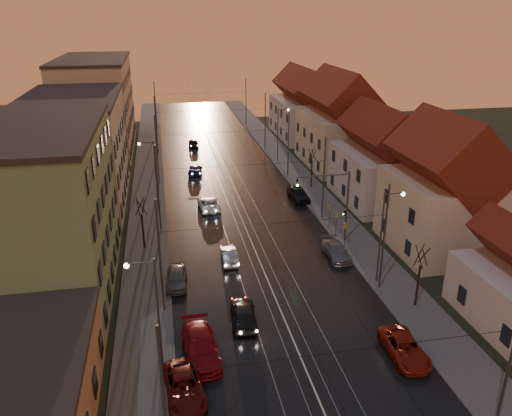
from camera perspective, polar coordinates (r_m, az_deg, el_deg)
ground at (r=32.63m, az=6.02°, el=-18.60°), size 160.00×160.00×0.00m
road at (r=67.51m, az=-3.68°, el=3.48°), size 16.00×120.00×0.04m
sidewalk_left at (r=67.07m, az=-12.19°, el=2.95°), size 4.00×120.00×0.15m
sidewalk_right at (r=69.38m, az=4.55°, el=4.01°), size 4.00×120.00×0.15m
tram_rail_0 at (r=67.28m, az=-5.54°, el=3.39°), size 0.06×120.00×0.03m
tram_rail_1 at (r=67.42m, az=-4.33°, el=3.47°), size 0.06×120.00×0.03m
tram_rail_2 at (r=67.60m, az=-3.03°, el=3.55°), size 0.06×120.00×0.03m
tram_rail_3 at (r=67.80m, az=-1.84°, el=3.62°), size 0.06×120.00×0.03m
apartment_left_1 at (r=41.52m, az=-23.56°, el=-0.71°), size 10.00×18.00×13.00m
apartment_left_2 at (r=60.38m, az=-19.83°, el=5.95°), size 10.00×20.00×12.00m
apartment_left_3 at (r=83.43m, az=-17.71°, el=10.98°), size 10.00×24.00×14.00m
house_right_1 at (r=48.55m, az=20.63°, el=1.51°), size 8.67×10.20×10.80m
house_right_2 at (r=59.65m, az=14.26°, el=5.03°), size 9.18×12.24×9.20m
house_right_3 at (r=72.78m, az=9.45°, el=9.29°), size 9.18×14.28×11.50m
house_right_4 at (r=89.69m, az=5.47°, el=11.29°), size 9.18×16.32×10.00m
catenary_pole_l_0 at (r=24.21m, az=-10.42°, el=-21.82°), size 0.16×0.16×9.00m
catenary_pole_r_0 at (r=29.27m, az=27.04°, el=-15.45°), size 0.16×0.16×9.00m
catenary_pole_l_1 at (r=36.63m, az=-10.92°, el=-5.59°), size 0.16×0.16×9.00m
catenary_pole_r_1 at (r=40.15m, az=14.42°, el=-3.38°), size 0.16×0.16×9.00m
catenary_pole_l_2 at (r=50.47m, az=-11.14°, el=2.12°), size 0.16×0.16×9.00m
catenary_pole_r_2 at (r=53.08m, az=7.75°, el=3.31°), size 0.16×0.16×9.00m
catenary_pole_l_3 at (r=64.83m, az=-11.26°, el=6.47°), size 0.16×0.16×9.00m
catenary_pole_r_3 at (r=66.88m, az=3.72°, el=7.30°), size 0.16×0.16×9.00m
catenary_pole_l_4 at (r=79.42m, az=-11.35°, el=9.23°), size 0.16×0.16×9.00m
catenary_pole_r_4 at (r=81.11m, az=1.05°, el=9.89°), size 0.16×0.16×9.00m
catenary_pole_l_5 at (r=97.10m, az=-11.41°, el=11.44°), size 0.16×0.16×9.00m
catenary_pole_r_5 at (r=98.48m, az=-1.15°, el=11.99°), size 0.16×0.16×9.00m
street_lamp_0 at (r=30.35m, az=-11.76°, el=-10.98°), size 1.75×0.32×8.00m
street_lamp_1 at (r=41.02m, az=14.54°, el=-2.25°), size 1.75×0.32×8.00m
street_lamp_2 at (r=56.07m, az=-11.74°, el=4.46°), size 1.75×0.32×8.00m
street_lamp_3 at (r=73.51m, az=2.74°, el=8.95°), size 1.75×0.32×8.00m
traffic_light_mast at (r=47.52m, az=9.31°, el=1.14°), size 5.30×0.32×7.20m
bare_tree_0 at (r=47.51m, az=-12.84°, el=-1.89°), size 1.09×1.09×5.11m
bare_tree_1 at (r=39.38m, az=18.10°, el=-7.60°), size 1.09×1.09×5.11m
bare_tree_2 at (r=63.28m, az=6.39°, el=4.48°), size 1.09×1.09×5.11m
driving_car_0 at (r=36.61m, az=-1.44°, el=-11.98°), size 2.17×4.54×1.50m
driving_car_1 at (r=44.82m, az=-3.08°, el=-5.44°), size 1.44×3.86×1.26m
driving_car_2 at (r=56.65m, az=-5.41°, el=0.46°), size 2.43×4.74×1.28m
driving_car_3 at (r=69.42m, az=-6.98°, el=4.40°), size 2.32×4.51×1.25m
driving_car_4 at (r=83.70m, az=-7.14°, el=7.40°), size 1.55×3.86×1.31m
parked_left_1 at (r=31.10m, az=-8.21°, el=-19.52°), size 2.60×4.90×1.31m
parked_left_2 at (r=33.67m, az=-6.36°, el=-15.45°), size 2.54×5.51×1.56m
parked_left_3 at (r=41.68m, az=-9.07°, el=-7.82°), size 1.94×4.24×1.41m
parked_right_0 at (r=34.90m, az=16.61°, el=-15.12°), size 2.30×4.74×1.30m
parked_right_1 at (r=46.16m, az=9.16°, el=-4.84°), size 1.82×4.45×1.29m
parked_right_2 at (r=59.36m, az=4.87°, el=1.62°), size 2.15×4.63×1.54m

